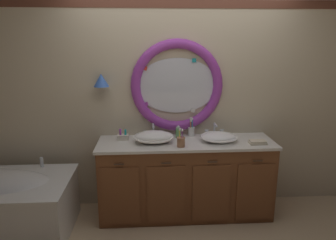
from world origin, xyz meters
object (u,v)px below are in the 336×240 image
toothbrush_holder_right (191,131)px  toiletry_basket (123,137)px  folded_hand_towel (258,142)px  sink_basin_left (154,137)px  soap_dispenser (178,132)px  toothbrush_holder_left (181,142)px  sink_basin_right (219,137)px

toothbrush_holder_right → toiletry_basket: bearing=-173.5°
folded_hand_towel → toothbrush_holder_right: bearing=153.8°
toothbrush_holder_right → toiletry_basket: toothbrush_holder_right is taller
toothbrush_holder_right → folded_hand_towel: 0.75m
sink_basin_left → soap_dispenser: (0.28, 0.16, -0.00)m
sink_basin_left → toothbrush_holder_left: bearing=-27.8°
sink_basin_right → toothbrush_holder_left: (-0.43, -0.15, 0.00)m
toothbrush_holder_left → soap_dispenser: bearing=89.9°
toiletry_basket → sink_basin_left: bearing=-21.6°
sink_basin_right → toothbrush_holder_left: toothbrush_holder_left is taller
sink_basin_left → sink_basin_right: 0.71m
sink_basin_left → toothbrush_holder_right: (0.44, 0.22, -0.00)m
sink_basin_right → folded_hand_towel: (0.40, -0.11, -0.03)m
soap_dispenser → toiletry_basket: size_ratio=1.19×
sink_basin_left → soap_dispenser: bearing=29.3°
sink_basin_right → toiletry_basket: toiletry_basket is taller
folded_hand_towel → toiletry_basket: toiletry_basket is taller
toothbrush_holder_left → sink_basin_right: bearing=18.9°
soap_dispenser → toiletry_basket: bearing=-177.9°
sink_basin_right → toothbrush_holder_right: bearing=140.6°
folded_hand_towel → sink_basin_left: bearing=174.5°
folded_hand_towel → toiletry_basket: 1.47m
folded_hand_towel → toothbrush_holder_left: bearing=-177.2°
sink_basin_left → sink_basin_right: bearing=0.0°
toothbrush_holder_left → folded_hand_towel: size_ratio=1.10×
sink_basin_left → toothbrush_holder_right: 0.49m
toothbrush_holder_left → soap_dispenser: 0.30m
sink_basin_left → toothbrush_holder_left: toothbrush_holder_left is taller
toothbrush_holder_left → soap_dispenser: (0.00, 0.30, 0.01)m
sink_basin_right → folded_hand_towel: sink_basin_right is taller
toothbrush_holder_left → toothbrush_holder_right: (0.16, 0.37, 0.00)m
sink_basin_left → toothbrush_holder_left: 0.32m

